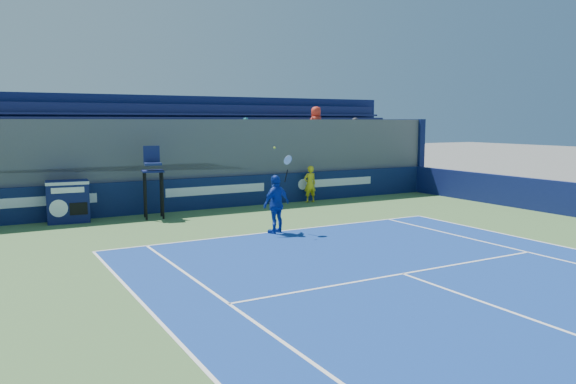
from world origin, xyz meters
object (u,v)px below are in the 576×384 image
ball_person (310,184)px  tennis_player (276,204)px  umpire_chair (153,174)px  match_clock (68,200)px

ball_person → tennis_player: (-4.21, -4.95, 0.13)m
ball_person → umpire_chair: bearing=8.0°
umpire_chair → tennis_player: (2.43, -4.36, -0.64)m
ball_person → umpire_chair: size_ratio=0.60×
match_clock → tennis_player: size_ratio=0.54×
umpire_chair → tennis_player: tennis_player is taller
tennis_player → match_clock: bearing=136.4°
tennis_player → umpire_chair: bearing=119.1°
ball_person → match_clock: bearing=3.4°
match_clock → umpire_chair: (2.69, -0.52, 0.79)m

